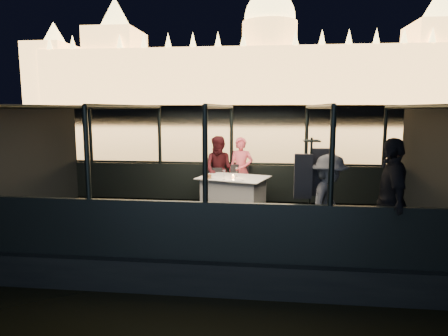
# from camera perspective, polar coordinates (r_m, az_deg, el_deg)

# --- Properties ---
(river_water) EXTENTS (500.00, 500.00, 0.00)m
(river_water) POSITION_cam_1_polar(r_m,az_deg,el_deg) (87.73, 6.00, 6.67)
(river_water) COLOR black
(river_water) RESTS_ON ground
(boat_hull) EXTENTS (8.60, 4.40, 1.00)m
(boat_hull) POSITION_cam_1_polar(r_m,az_deg,el_deg) (8.22, -0.33, -11.17)
(boat_hull) COLOR black
(boat_hull) RESTS_ON river_water
(boat_deck) EXTENTS (8.00, 4.00, 0.04)m
(boat_deck) POSITION_cam_1_polar(r_m,az_deg,el_deg) (8.07, -0.33, -7.96)
(boat_deck) COLOR black
(boat_deck) RESTS_ON boat_hull
(gunwale_port) EXTENTS (8.00, 0.08, 0.90)m
(gunwale_port) POSITION_cam_1_polar(r_m,az_deg,el_deg) (9.89, 1.06, -2.07)
(gunwale_port) COLOR black
(gunwale_port) RESTS_ON boat_deck
(gunwale_starboard) EXTENTS (8.00, 0.08, 0.90)m
(gunwale_starboard) POSITION_cam_1_polar(r_m,az_deg,el_deg) (6.04, -2.64, -9.02)
(gunwale_starboard) COLOR black
(gunwale_starboard) RESTS_ON boat_deck
(cabin_glass_port) EXTENTS (8.00, 0.02, 1.40)m
(cabin_glass_port) POSITION_cam_1_polar(r_m,az_deg,el_deg) (9.75, 1.08, 4.59)
(cabin_glass_port) COLOR #99B2B2
(cabin_glass_port) RESTS_ON gunwale_port
(cabin_glass_starboard) EXTENTS (8.00, 0.02, 1.40)m
(cabin_glass_starboard) POSITION_cam_1_polar(r_m,az_deg,el_deg) (5.80, -2.72, 1.88)
(cabin_glass_starboard) COLOR #99B2B2
(cabin_glass_starboard) RESTS_ON gunwale_starboard
(cabin_roof_glass) EXTENTS (8.00, 4.00, 0.02)m
(cabin_roof_glass) POSITION_cam_1_polar(r_m,az_deg,el_deg) (7.74, -0.34, 8.75)
(cabin_roof_glass) COLOR #99B2B2
(cabin_roof_glass) RESTS_ON boat_deck
(end_wall_fore) EXTENTS (0.02, 4.00, 2.30)m
(end_wall_fore) POSITION_cam_1_polar(r_m,az_deg,el_deg) (9.20, -25.92, 0.67)
(end_wall_fore) COLOR black
(end_wall_fore) RESTS_ON boat_deck
(end_wall_aft) EXTENTS (0.02, 4.00, 2.30)m
(end_wall_aft) POSITION_cam_1_polar(r_m,az_deg,el_deg) (8.35, 28.07, -0.19)
(end_wall_aft) COLOR black
(end_wall_aft) RESTS_ON boat_deck
(canopy_ribs) EXTENTS (8.00, 4.00, 2.30)m
(canopy_ribs) POSITION_cam_1_polar(r_m,az_deg,el_deg) (7.82, -0.34, 0.29)
(canopy_ribs) COLOR black
(canopy_ribs) RESTS_ON boat_deck
(embankment) EXTENTS (400.00, 140.00, 6.00)m
(embankment) POSITION_cam_1_polar(r_m,az_deg,el_deg) (217.69, 6.39, 8.01)
(embankment) COLOR #423D33
(embankment) RESTS_ON ground
(parliament_building) EXTENTS (220.00, 32.00, 60.00)m
(parliament_building) POSITION_cam_1_polar(r_m,az_deg,el_deg) (184.56, 6.49, 16.64)
(parliament_building) COLOR #F2D18C
(parliament_building) RESTS_ON embankment
(dining_table_central) EXTENTS (1.69, 1.42, 0.77)m
(dining_table_central) POSITION_cam_1_polar(r_m,az_deg,el_deg) (8.89, 1.36, -3.72)
(dining_table_central) COLOR white
(dining_table_central) RESTS_ON boat_deck
(chair_port_left) EXTENTS (0.45, 0.45, 0.86)m
(chair_port_left) POSITION_cam_1_polar(r_m,az_deg,el_deg) (9.37, -1.63, -2.67)
(chair_port_left) COLOR black
(chair_port_left) RESTS_ON boat_deck
(chair_port_right) EXTENTS (0.59, 0.59, 0.95)m
(chair_port_right) POSITION_cam_1_polar(r_m,az_deg,el_deg) (9.32, 2.15, -2.74)
(chair_port_right) COLOR black
(chair_port_right) RESTS_ON boat_deck
(coat_stand) EXTENTS (0.59, 0.52, 1.81)m
(coat_stand) POSITION_cam_1_polar(r_m,az_deg,el_deg) (6.55, 12.17, -3.74)
(coat_stand) COLOR black
(coat_stand) RESTS_ON boat_deck
(person_woman_coral) EXTENTS (0.62, 0.45, 1.59)m
(person_woman_coral) POSITION_cam_1_polar(r_m,az_deg,el_deg) (9.51, 2.43, -0.67)
(person_woman_coral) COLOR #F15766
(person_woman_coral) RESTS_ON boat_deck
(person_man_maroon) EXTENTS (0.84, 0.69, 1.62)m
(person_man_maroon) POSITION_cam_1_polar(r_m,az_deg,el_deg) (9.56, -0.61, -0.62)
(person_man_maroon) COLOR #3E1116
(person_man_maroon) RESTS_ON boat_deck
(passenger_stripe) EXTENTS (0.89, 1.16, 1.58)m
(passenger_stripe) POSITION_cam_1_polar(r_m,az_deg,el_deg) (6.49, 14.72, -4.40)
(passenger_stripe) COLOR silver
(passenger_stripe) RESTS_ON boat_deck
(passenger_dark) EXTENTS (0.55, 1.13, 1.86)m
(passenger_dark) POSITION_cam_1_polar(r_m,az_deg,el_deg) (6.38, 22.66, -5.00)
(passenger_dark) COLOR black
(passenger_dark) RESTS_ON boat_deck
(wine_bottle) EXTENTS (0.07, 0.07, 0.31)m
(wine_bottle) POSITION_cam_1_polar(r_m,az_deg,el_deg) (8.57, -2.81, -0.58)
(wine_bottle) COLOR #173C15
(wine_bottle) RESTS_ON dining_table_central
(bread_basket) EXTENTS (0.24, 0.24, 0.08)m
(bread_basket) POSITION_cam_1_polar(r_m,az_deg,el_deg) (8.66, -2.45, -1.21)
(bread_basket) COLOR brown
(bread_basket) RESTS_ON dining_table_central
(amber_candle) EXTENTS (0.06, 0.06, 0.07)m
(amber_candle) POSITION_cam_1_polar(r_m,az_deg,el_deg) (8.65, 1.31, -1.22)
(amber_candle) COLOR #FF943F
(amber_candle) RESTS_ON dining_table_central
(plate_near) EXTENTS (0.31, 0.31, 0.02)m
(plate_near) POSITION_cam_1_polar(r_m,az_deg,el_deg) (8.39, 1.90, -1.75)
(plate_near) COLOR silver
(plate_near) RESTS_ON dining_table_central
(plate_far) EXTENTS (0.31, 0.31, 0.02)m
(plate_far) POSITION_cam_1_polar(r_m,az_deg,el_deg) (8.78, -1.97, -1.29)
(plate_far) COLOR white
(plate_far) RESTS_ON dining_table_central
(wine_glass_white) EXTENTS (0.08, 0.08, 0.18)m
(wine_glass_white) POSITION_cam_1_polar(r_m,az_deg,el_deg) (8.59, -2.79, -0.92)
(wine_glass_white) COLOR white
(wine_glass_white) RESTS_ON dining_table_central
(wine_glass_red) EXTENTS (0.09, 0.09, 0.20)m
(wine_glass_red) POSITION_cam_1_polar(r_m,az_deg,el_deg) (8.84, 1.83, -0.65)
(wine_glass_red) COLOR silver
(wine_glass_red) RESTS_ON dining_table_central
(wine_glass_empty) EXTENTS (0.09, 0.09, 0.21)m
(wine_glass_empty) POSITION_cam_1_polar(r_m,az_deg,el_deg) (8.47, -0.00, -1.05)
(wine_glass_empty) COLOR silver
(wine_glass_empty) RESTS_ON dining_table_central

